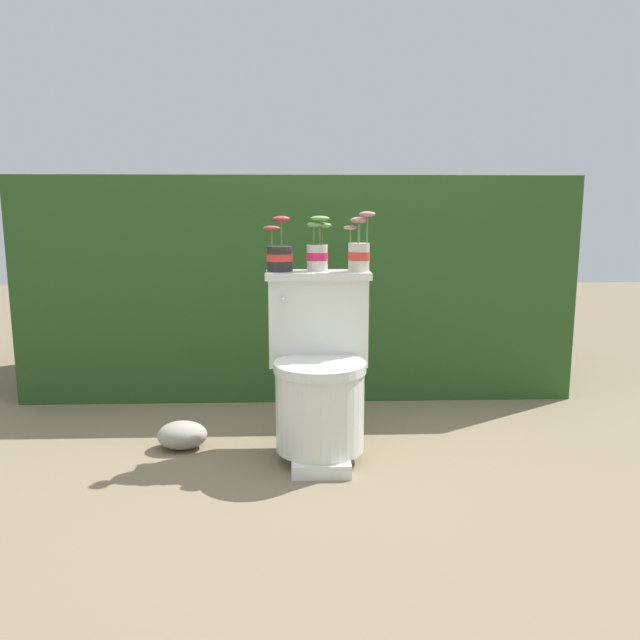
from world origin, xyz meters
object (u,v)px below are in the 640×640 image
(toilet, at_px, (320,376))
(garden_stone, at_px, (183,435))
(potted_plant_midleft, at_px, (319,250))
(potted_plant_left, at_px, (281,255))
(potted_plant_middle, at_px, (360,250))

(toilet, relative_size, garden_stone, 3.54)
(potted_plant_midleft, bearing_deg, potted_plant_left, -175.57)
(garden_stone, bearing_deg, potted_plant_midleft, 7.26)
(potted_plant_left, xyz_separation_m, garden_stone, (-0.41, -0.06, -0.74))
(potted_plant_midleft, xyz_separation_m, potted_plant_middle, (0.17, -0.03, 0.00))
(potted_plant_left, distance_m, potted_plant_midleft, 0.16)
(toilet, xyz_separation_m, potted_plant_midleft, (-0.00, 0.15, 0.49))
(potted_plant_left, relative_size, garden_stone, 1.08)
(potted_plant_midleft, bearing_deg, toilet, -89.56)
(toilet, relative_size, potted_plant_left, 3.28)
(potted_plant_midleft, relative_size, garden_stone, 1.08)
(garden_stone, bearing_deg, potted_plant_left, 8.32)
(toilet, xyz_separation_m, potted_plant_middle, (0.16, 0.12, 0.49))
(potted_plant_midleft, bearing_deg, potted_plant_middle, -11.87)
(toilet, bearing_deg, potted_plant_left, 138.33)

